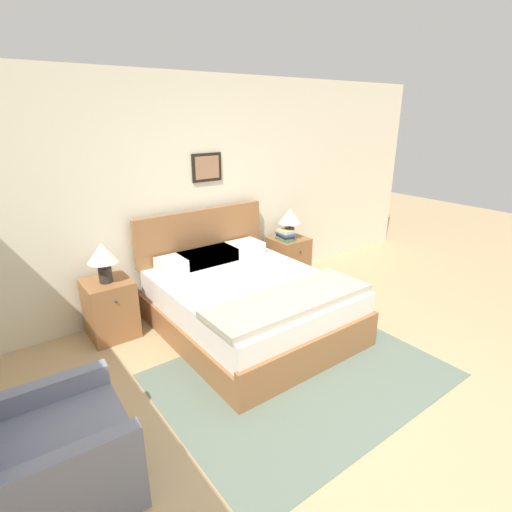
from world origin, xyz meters
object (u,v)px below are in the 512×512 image
armchair (51,457)px  table_lamp_near_window (103,255)px  nightstand_by_door (288,259)px  table_lamp_by_door (290,218)px  nightstand_near_window (110,308)px  bed (248,301)px

armchair → table_lamp_near_window: size_ratio=2.25×
nightstand_by_door → table_lamp_by_door: (-0.01, -0.02, 0.59)m
nightstand_near_window → table_lamp_near_window: (-0.01, -0.02, 0.59)m
bed → table_lamp_near_window: bearing=149.6°
table_lamp_near_window → table_lamp_by_door: 2.40m
armchair → table_lamp_by_door: 3.71m
nightstand_near_window → bed: bearing=-31.4°
nightstand_near_window → table_lamp_near_window: bearing=-105.5°
nightstand_by_door → table_lamp_by_door: bearing=-111.0°
bed → armchair: bearing=-155.7°
nightstand_near_window → table_lamp_by_door: bearing=-0.6°
armchair → nightstand_by_door: (3.28, 1.67, 0.00)m
nightstand_by_door → table_lamp_near_window: 2.48m
table_lamp_near_window → nightstand_by_door: bearing=0.6°
nightstand_near_window → table_lamp_by_door: 2.47m
bed → table_lamp_near_window: bed is taller
armchair → nightstand_by_door: size_ratio=1.51×
armchair → nightstand_near_window: 1.88m
bed → table_lamp_by_door: 1.50m
bed → table_lamp_by_door: bed is taller
armchair → table_lamp_near_window: bearing=154.6°
table_lamp_by_door → armchair: bearing=-153.3°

